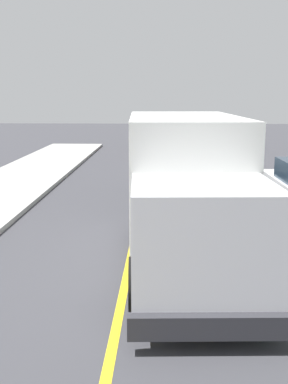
{
  "coord_description": "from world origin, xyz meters",
  "views": [
    {
      "loc": [
        0.72,
        0.03,
        3.69
      ],
      "look_at": [
        0.29,
        11.07,
        1.4
      ],
      "focal_mm": 44.53,
      "sensor_mm": 36.0,
      "label": 1
    }
  ],
  "objects_px": {
    "box_truck": "(186,184)",
    "parked_car_furthest": "(182,133)",
    "parked_car_near": "(191,174)",
    "parked_car_mid": "(183,154)",
    "parked_car_far": "(186,140)"
  },
  "relations": [
    {
      "from": "box_truck",
      "to": "parked_car_furthest",
      "type": "relative_size",
      "value": 1.64
    },
    {
      "from": "parked_car_near",
      "to": "parked_car_mid",
      "type": "xyz_separation_m",
      "value": [
        -0.02,
        5.67,
        0.0
      ]
    },
    {
      "from": "parked_car_mid",
      "to": "parked_car_far",
      "type": "relative_size",
      "value": 1.0
    },
    {
      "from": "parked_car_furthest",
      "to": "parked_car_far",
      "type": "bearing_deg",
      "value": -89.55
    },
    {
      "from": "parked_car_mid",
      "to": "parked_car_furthest",
      "type": "distance_m",
      "value": 13.31
    },
    {
      "from": "parked_car_near",
      "to": "parked_car_far",
      "type": "distance_m",
      "value": 12.89
    },
    {
      "from": "parked_car_near",
      "to": "parked_car_far",
      "type": "bearing_deg",
      "value": 88.03
    },
    {
      "from": "parked_car_near",
      "to": "parked_car_mid",
      "type": "height_order",
      "value": "same"
    },
    {
      "from": "parked_car_furthest",
      "to": "parked_car_near",
      "type": "bearing_deg",
      "value": -91.19
    },
    {
      "from": "parked_car_mid",
      "to": "parked_car_far",
      "type": "height_order",
      "value": "same"
    },
    {
      "from": "box_truck",
      "to": "parked_car_mid",
      "type": "xyz_separation_m",
      "value": [
        0.5,
        12.9,
        -0.97
      ]
    },
    {
      "from": "box_truck",
      "to": "parked_car_far",
      "type": "xyz_separation_m",
      "value": [
        0.97,
        20.11,
        -0.97
      ]
    },
    {
      "from": "box_truck",
      "to": "parked_car_far",
      "type": "bearing_deg",
      "value": 87.24
    },
    {
      "from": "parked_car_near",
      "to": "parked_car_far",
      "type": "xyz_separation_m",
      "value": [
        0.44,
        12.88,
        0.0
      ]
    },
    {
      "from": "parked_car_near",
      "to": "parked_car_furthest",
      "type": "xyz_separation_m",
      "value": [
        0.4,
        18.98,
        0.0
      ]
    }
  ]
}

